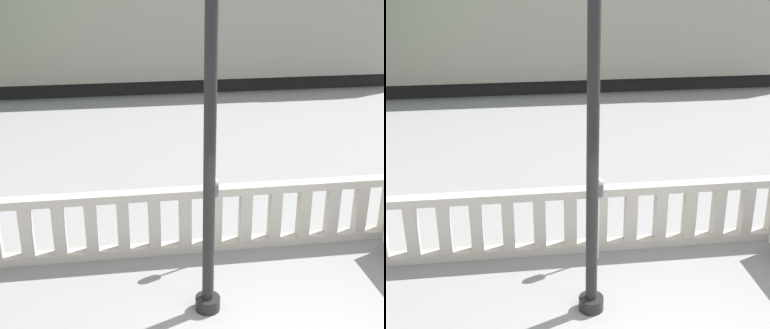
% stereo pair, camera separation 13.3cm
% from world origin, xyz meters
% --- Properties ---
extents(balustrade, '(14.82, 0.24, 1.18)m').
position_xyz_m(balustrade, '(-0.00, 3.19, 0.59)').
color(balustrade, '#BCB5A8').
rests_on(balustrade, ground).
extents(lamppost, '(0.36, 0.36, 5.06)m').
position_xyz_m(lamppost, '(-0.95, 1.52, 2.46)').
color(lamppost, black).
rests_on(lamppost, ground).
extents(parking_meter, '(0.17, 0.17, 1.51)m').
position_xyz_m(parking_meter, '(-0.63, 2.87, 1.21)').
color(parking_meter, silver).
rests_on(parking_meter, ground).
extents(train_near, '(27.97, 3.18, 4.06)m').
position_xyz_m(train_near, '(-4.51, 15.41, 1.82)').
color(train_near, black).
rests_on(train_near, ground).
extents(train_far, '(23.73, 2.74, 4.27)m').
position_xyz_m(train_far, '(-6.80, 29.21, 1.93)').
color(train_far, black).
rests_on(train_far, ground).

